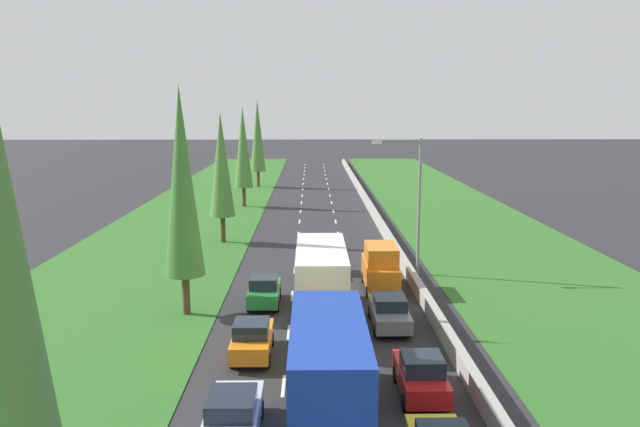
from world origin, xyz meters
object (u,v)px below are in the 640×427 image
(grey_sedan_right_lane, at_px, (389,311))
(street_light_mast, at_px, (414,197))
(poplar_tree_fourth, at_px, (243,148))
(red_hatchback_right_lane, at_px, (421,375))
(white_box_truck_centre_lane, at_px, (321,282))
(green_hatchback_left_lane, at_px, (264,291))
(blue_box_truck_centre_lane, at_px, (328,370))
(orange_van_right_lane, at_px, (380,267))
(poplar_tree_second, at_px, (182,183))
(orange_hatchback_left_lane, at_px, (252,339))
(poplar_tree_fifth, at_px, (258,136))
(silver_sedan_centre_lane, at_px, (317,260))
(silver_sedan_left_lane, at_px, (233,417))
(poplar_tree_nearest, at_px, (6,277))
(poplar_tree_third, at_px, (221,165))

(grey_sedan_right_lane, height_order, street_light_mast, street_light_mast)
(poplar_tree_fourth, bearing_deg, red_hatchback_right_lane, -75.86)
(white_box_truck_centre_lane, distance_m, green_hatchback_left_lane, 4.49)
(blue_box_truck_centre_lane, distance_m, orange_van_right_lane, 17.06)
(blue_box_truck_centre_lane, distance_m, poplar_tree_second, 15.05)
(white_box_truck_centre_lane, bearing_deg, grey_sedan_right_lane, -9.72)
(white_box_truck_centre_lane, distance_m, orange_hatchback_left_lane, 5.52)
(red_hatchback_right_lane, distance_m, poplar_tree_fifth, 64.78)
(white_box_truck_centre_lane, height_order, silver_sedan_centre_lane, white_box_truck_centre_lane)
(silver_sedan_left_lane, height_order, poplar_tree_second, poplar_tree_second)
(orange_van_right_lane, bearing_deg, poplar_tree_fourth, 109.94)
(orange_hatchback_left_lane, relative_size, green_hatchback_left_lane, 1.00)
(silver_sedan_centre_lane, height_order, street_light_mast, street_light_mast)
(red_hatchback_right_lane, height_order, poplar_tree_second, poplar_tree_second)
(red_hatchback_right_lane, relative_size, poplar_tree_nearest, 0.33)
(silver_sedan_centre_lane, relative_size, orange_hatchback_left_lane, 1.15)
(silver_sedan_left_lane, distance_m, green_hatchback_left_lane, 14.29)
(orange_hatchback_left_lane, xyz_separation_m, green_hatchback_left_lane, (0.01, 7.29, 0.00))
(grey_sedan_right_lane, distance_m, orange_van_right_lane, 6.47)
(poplar_tree_second, bearing_deg, silver_sedan_left_lane, -72.47)
(green_hatchback_left_lane, xyz_separation_m, poplar_tree_third, (-4.58, 16.51, 5.52))
(orange_hatchback_left_lane, height_order, poplar_tree_nearest, poplar_tree_nearest)
(grey_sedan_right_lane, xyz_separation_m, poplar_tree_fifth, (-11.22, 55.77, 6.26))
(blue_box_truck_centre_lane, bearing_deg, poplar_tree_fifth, 96.77)
(grey_sedan_right_lane, bearing_deg, poplar_tree_second, 169.16)
(silver_sedan_left_lane, xyz_separation_m, poplar_tree_nearest, (-4.60, -4.94, 6.21))
(poplar_tree_nearest, height_order, poplar_tree_second, poplar_tree_second)
(grey_sedan_right_lane, height_order, blue_box_truck_centre_lane, blue_box_truck_centre_lane)
(grey_sedan_right_lane, bearing_deg, white_box_truck_centre_lane, 170.28)
(green_hatchback_left_lane, xyz_separation_m, street_light_mast, (9.32, 6.34, 4.40))
(grey_sedan_right_lane, relative_size, poplar_tree_fifth, 0.37)
(red_hatchback_right_lane, height_order, orange_hatchback_left_lane, same)
(grey_sedan_right_lane, height_order, orange_van_right_lane, orange_van_right_lane)
(blue_box_truck_centre_lane, xyz_separation_m, poplar_tree_fifth, (-7.83, 65.98, 4.89))
(white_box_truck_centre_lane, bearing_deg, orange_van_right_lane, 57.67)
(silver_sedan_left_lane, relative_size, poplar_tree_third, 0.42)
(poplar_tree_third, bearing_deg, silver_sedan_centre_lane, -50.56)
(orange_hatchback_left_lane, xyz_separation_m, street_light_mast, (9.33, 13.62, 4.40))
(orange_van_right_lane, height_order, poplar_tree_fifth, poplar_tree_fifth)
(red_hatchback_right_lane, xyz_separation_m, orange_van_right_lane, (-0.00, 14.12, 0.56))
(white_box_truck_centre_lane, distance_m, poplar_tree_fourth, 38.98)
(silver_sedan_left_lane, relative_size, poplar_tree_nearest, 0.38)
(silver_sedan_left_lane, distance_m, street_light_mast, 23.06)
(poplar_tree_fourth, bearing_deg, blue_box_truck_centre_lane, -80.69)
(orange_van_right_lane, relative_size, orange_hatchback_left_lane, 1.26)
(silver_sedan_centre_lane, distance_m, silver_sedan_left_lane, 21.76)
(green_hatchback_left_lane, height_order, poplar_tree_fifth, poplar_tree_fifth)
(red_hatchback_right_lane, height_order, orange_van_right_lane, orange_van_right_lane)
(poplar_tree_nearest, bearing_deg, poplar_tree_second, 88.19)
(silver_sedan_left_lane, bearing_deg, street_light_mast, 65.66)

